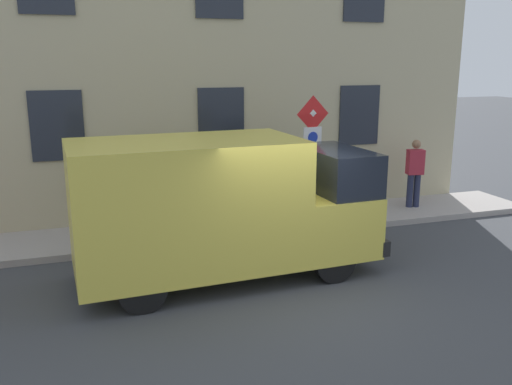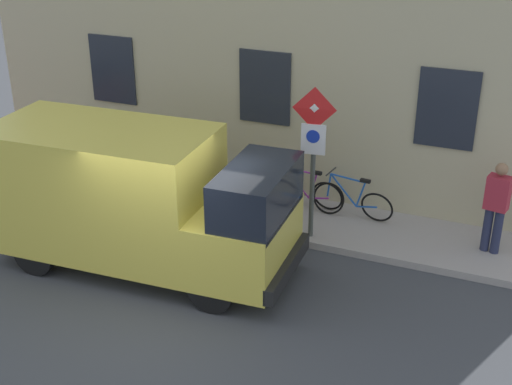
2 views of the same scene
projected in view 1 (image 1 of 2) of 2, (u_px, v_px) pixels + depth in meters
ground_plane at (288, 287)px, 9.35m from camera, size 80.00×80.00×0.00m
sidewalk_slab at (233, 227)px, 12.46m from camera, size 1.87×15.18×0.14m
building_facade at (216, 60)px, 12.77m from camera, size 0.75×13.18×7.55m
sign_post_stacked at (312, 144)px, 11.82m from camera, size 0.18×0.56×2.79m
delivery_van at (222, 205)px, 9.44m from camera, size 2.24×5.42×2.50m
bicycle_blue at (310, 197)px, 13.35m from camera, size 0.48×1.72×0.89m
bicycle_purple at (272, 201)px, 13.04m from camera, size 0.46×1.71×0.89m
bicycle_orange at (232, 204)px, 12.74m from camera, size 0.46×1.72×0.89m
pedestrian at (415, 171)px, 13.70m from camera, size 0.34×0.44×1.72m
litter_bin at (188, 216)px, 11.45m from camera, size 0.44×0.44×0.90m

